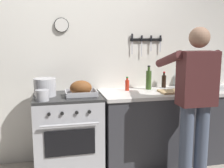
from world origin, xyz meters
TOP-DOWN VIEW (x-y plane):
  - wall_back at (0.00, 1.35)m, footprint 6.00×0.13m
  - counter_block at (1.21, 0.99)m, footprint 2.03×0.65m
  - stove at (-0.22, 0.99)m, footprint 0.76×0.67m
  - person_cook at (1.07, 0.42)m, footprint 0.51×0.63m
  - roasting_pan at (-0.07, 0.91)m, footprint 0.35×0.26m
  - stock_pot at (-0.46, 1.02)m, footprint 0.25×0.25m
  - saucepan at (-0.49, 0.78)m, footprint 0.14×0.14m
  - cutting_board at (1.06, 0.89)m, footprint 0.36×0.24m
  - bottle_dish_soap at (1.32, 1.23)m, footprint 0.07×0.07m
  - bottle_vinegar at (1.39, 1.06)m, footprint 0.06×0.06m
  - bottle_soy_sauce at (1.06, 1.21)m, footprint 0.06×0.06m
  - bottle_olive_oil at (0.82, 1.14)m, footprint 0.07×0.07m
  - bottle_cooking_oil at (1.29, 1.05)m, footprint 0.07×0.07m
  - bottle_hot_sauce at (0.53, 1.12)m, footprint 0.05×0.05m

SIDE VIEW (x-z plane):
  - stove at x=-0.22m, z-range 0.00..0.90m
  - counter_block at x=1.21m, z-range 0.01..0.91m
  - cutting_board at x=1.06m, z-range 0.90..0.92m
  - person_cook at x=1.07m, z-range 0.12..1.78m
  - saucepan at x=-0.49m, z-range 0.90..1.02m
  - bottle_hot_sauce at x=0.53m, z-range 0.88..1.06m
  - roasting_pan at x=-0.07m, z-range 0.89..1.07m
  - bottle_soy_sauce at x=1.06m, z-range 0.88..1.09m
  - bottle_vinegar at x=1.39m, z-range 0.88..1.11m
  - bottle_dish_soap at x=1.32m, z-range 0.88..1.12m
  - stock_pot at x=-0.46m, z-range 0.90..1.10m
  - bottle_cooking_oil at x=1.29m, z-range 0.88..1.16m
  - bottle_olive_oil at x=0.82m, z-range 0.88..1.18m
  - wall_back at x=0.00m, z-range 0.00..2.60m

